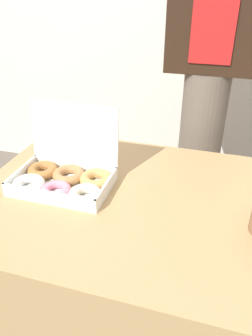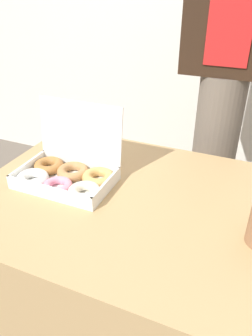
# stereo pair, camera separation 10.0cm
# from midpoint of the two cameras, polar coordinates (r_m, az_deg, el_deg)

# --- Properties ---
(ground_plane) EXTENTS (14.00, 14.00, 0.00)m
(ground_plane) POSITION_cam_midpoint_polar(r_m,az_deg,el_deg) (1.56, -0.45, -27.00)
(ground_plane) COLOR #665B51
(table) EXTENTS (1.05, 0.77, 0.71)m
(table) POSITION_cam_midpoint_polar(r_m,az_deg,el_deg) (1.28, -0.52, -18.33)
(table) COLOR tan
(table) RESTS_ON ground_plane
(donut_box) EXTENTS (0.33, 0.24, 0.25)m
(donut_box) POSITION_cam_midpoint_polar(r_m,az_deg,el_deg) (1.11, -13.23, -1.44)
(donut_box) COLOR white
(donut_box) RESTS_ON table
(person_customer) EXTENTS (0.36, 0.23, 1.82)m
(person_customer) POSITION_cam_midpoint_polar(r_m,az_deg,el_deg) (1.46, 12.63, 18.91)
(person_customer) COLOR #665B51
(person_customer) RESTS_ON ground_plane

